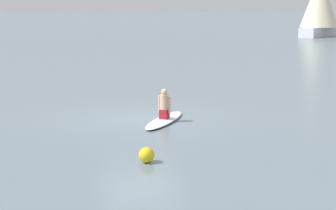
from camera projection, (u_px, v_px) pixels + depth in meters
name	position (u px, v px, depth m)	size (l,w,h in m)	color
ground_plane	(140.00, 119.00, 17.84)	(400.00, 400.00, 0.00)	slate
surfboard	(164.00, 120.00, 17.40)	(2.89, 0.64, 0.11)	white
person_paddler	(164.00, 105.00, 17.31)	(0.40, 0.38, 0.93)	#A51E23
sailboat_near_left	(320.00, 3.00, 58.56)	(5.47, 5.71, 7.52)	silver
buoy_marker	(147.00, 155.00, 12.98)	(0.37, 0.37, 0.37)	yellow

